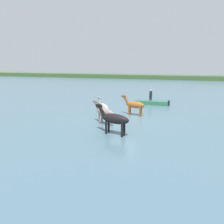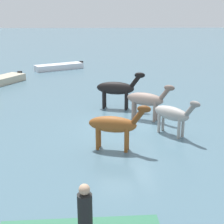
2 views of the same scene
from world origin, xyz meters
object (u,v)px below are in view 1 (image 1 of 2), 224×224
person_watcher_seated (151,95)px  horse_lead (134,105)px  horse_chestnut_trailing (104,112)px  horse_rear_stallion (103,107)px  boat_launch_far (152,103)px  horse_dark_mare (114,119)px

person_watcher_seated → horse_lead: bearing=-99.3°
horse_chestnut_trailing → horse_lead: bearing=-87.0°
horse_rear_stallion → boat_launch_far: horse_rear_stallion is taller
horse_dark_mare → boat_launch_far: (1.49, 10.80, -0.96)m
horse_rear_stallion → horse_chestnut_trailing: bearing=160.3°
horse_dark_mare → horse_chestnut_trailing: bearing=-41.2°
horse_lead → boat_launch_far: 5.59m
horse_chestnut_trailing → horse_dark_mare: (1.31, -1.90, 0.10)m
horse_chestnut_trailing → person_watcher_seated: bearing=-76.9°
horse_rear_stallion → horse_dark_mare: bearing=167.0°
horse_rear_stallion → horse_dark_mare: horse_dark_mare is taller
horse_lead → horse_rear_stallion: bearing=44.1°
horse_chestnut_trailing → horse_lead: horse_lead is taller
horse_chestnut_trailing → horse_rear_stallion: size_ratio=1.18×
horse_lead → horse_rear_stallion: 2.89m
horse_chestnut_trailing → person_watcher_seated: horse_chestnut_trailing is taller
boat_launch_far → person_watcher_seated: 0.98m
horse_rear_stallion → person_watcher_seated: 7.79m
horse_chestnut_trailing → horse_dark_mare: 2.31m
horse_chestnut_trailing → horse_dark_mare: bearing=153.8°
horse_lead → horse_dark_mare: 5.39m
person_watcher_seated → boat_launch_far: bearing=-43.9°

